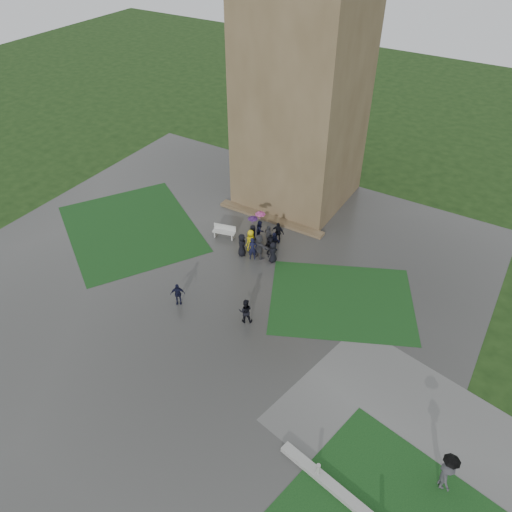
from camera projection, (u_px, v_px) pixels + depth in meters
The scene contains 11 objects.
ground at pixel (188, 299), 32.00m from camera, with size 120.00×120.00×0.00m, color black.
plaza at pixel (206, 281), 33.34m from camera, with size 34.00×34.00×0.02m, color #333331.
lawn_inset_left at pixel (131, 228), 38.15m from camera, with size 11.00×9.00×0.01m, color #133615.
lawn_inset_right at pixel (341, 300), 31.86m from camera, with size 9.00×7.00×0.01m, color #133615.
tower at pixel (303, 89), 36.49m from camera, with size 8.00×8.00×18.00m, color brown.
tower_plinth at pixel (270, 218), 39.03m from camera, with size 9.00×0.80×0.22m, color brown.
bench at pixel (224, 231), 36.97m from camera, with size 1.79×0.94×0.99m.
visitor_cluster at pixel (261, 240), 35.42m from camera, with size 3.07×3.50×2.35m.
pedestrian_mid at pixel (178, 294), 31.20m from camera, with size 0.91×0.52×1.55m, color black.
pedestrian_near at pixel (245, 311), 29.91m from camera, with size 0.83×0.47×1.70m, color black.
pedestrian_path at pixel (447, 473), 21.67m from camera, with size 1.02×1.21×2.28m.
Camera 1 is at (15.96, -17.72, 21.96)m, focal length 35.00 mm.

